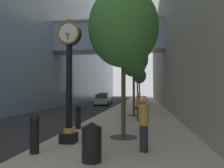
% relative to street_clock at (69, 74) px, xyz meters
% --- Properties ---
extents(ground_plane, '(110.00, 110.00, 0.00)m').
position_rel_street_clock_xyz_m(ground_plane, '(-0.95, 21.13, -2.63)').
color(ground_plane, '#262628').
rests_on(ground_plane, ground).
extents(sidewalk_right, '(5.78, 80.00, 0.14)m').
position_rel_street_clock_xyz_m(sidewalk_right, '(1.94, 24.13, -2.56)').
color(sidewalk_right, '#ADA593').
rests_on(sidewalk_right, ground).
extents(street_clock, '(0.84, 0.55, 4.53)m').
position_rel_street_clock_xyz_m(street_clock, '(0.00, 0.00, 0.00)').
color(street_clock, black).
rests_on(street_clock, sidewalk_right).
extents(bollard_second, '(0.29, 0.29, 1.17)m').
position_rel_street_clock_xyz_m(bollard_second, '(-0.55, -1.48, -1.87)').
color(bollard_second, black).
rests_on(bollard_second, sidewalk_right).
extents(bollard_fourth, '(0.29, 0.29, 1.17)m').
position_rel_street_clock_xyz_m(bollard_fourth, '(-0.55, 2.97, -1.87)').
color(bollard_fourth, black).
rests_on(bollard_fourth, sidewalk_right).
extents(street_tree_near, '(2.86, 2.86, 6.10)m').
position_rel_street_clock_xyz_m(street_tree_near, '(1.86, 1.23, 1.95)').
color(street_tree_near, '#333335').
rests_on(street_tree_near, sidewalk_right).
extents(street_tree_mid_near, '(1.99, 1.99, 5.20)m').
position_rel_street_clock_xyz_m(street_tree_mid_near, '(1.86, 9.36, 1.54)').
color(street_tree_mid_near, '#333335').
rests_on(street_tree_mid_near, sidewalk_right).
extents(street_tree_mid_far, '(2.39, 2.39, 6.74)m').
position_rel_street_clock_xyz_m(street_tree_mid_far, '(1.86, 17.49, 2.85)').
color(street_tree_mid_far, '#333335').
rests_on(street_tree_mid_far, sidewalk_right).
extents(street_tree_far, '(1.97, 1.97, 5.20)m').
position_rel_street_clock_xyz_m(street_tree_far, '(1.86, 25.62, 1.54)').
color(street_tree_far, '#333335').
rests_on(street_tree_far, sidewalk_right).
extents(trash_bin, '(0.53, 0.53, 1.05)m').
position_rel_street_clock_xyz_m(trash_bin, '(1.34, -2.02, -1.95)').
color(trash_bin, black).
rests_on(trash_bin, sidewalk_right).
extents(pedestrian_walking, '(0.50, 0.40, 1.79)m').
position_rel_street_clock_xyz_m(pedestrian_walking, '(2.32, 6.31, -1.54)').
color(pedestrian_walking, '#23232D').
rests_on(pedestrian_walking, sidewalk_right).
extents(pedestrian_by_clock, '(0.45, 0.45, 1.72)m').
position_rel_street_clock_xyz_m(pedestrian_by_clock, '(2.69, -0.81, -1.57)').
color(pedestrian_by_clock, '#23232D').
rests_on(pedestrian_by_clock, sidewalk_right).
extents(car_white_near, '(2.10, 4.56, 1.67)m').
position_rel_street_clock_xyz_m(car_white_near, '(-4.24, 30.71, -1.82)').
color(car_white_near, silver).
rests_on(car_white_near, ground).
extents(car_silver_mid, '(2.16, 4.55, 1.55)m').
position_rel_street_clock_xyz_m(car_silver_mid, '(-3.12, 23.21, -1.86)').
color(car_silver_mid, '#B7BABF').
rests_on(car_silver_mid, ground).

